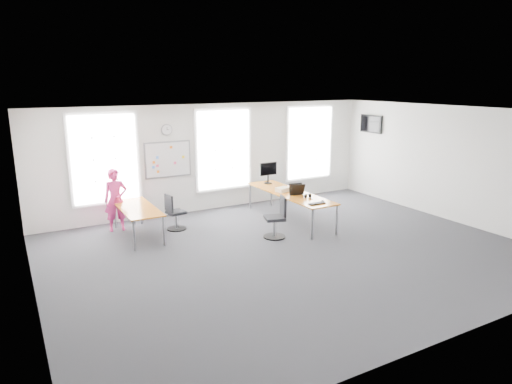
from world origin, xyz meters
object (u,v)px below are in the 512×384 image
desk_left (137,210)px  person (116,200)px  keyboard (317,204)px  headphones (308,196)px  chair_right (277,220)px  chair_left (174,214)px  desk_right (290,194)px  monitor (268,171)px

desk_left → person: size_ratio=1.26×
keyboard → headphones: bearing=76.6°
chair_right → chair_left: 2.59m
chair_left → headphones: bearing=-123.3°
desk_left → person: bearing=115.3°
desk_right → desk_left: desk_right is taller
chair_left → person: bearing=54.5°
desk_left → desk_right: bearing=-10.3°
chair_left → desk_right: bearing=-112.3°
person → keyboard: (4.10, -2.68, 0.00)m
desk_left → monitor: (3.89, 0.49, 0.48)m
desk_right → headphones: bearing=-82.6°
chair_right → keyboard: bearing=89.2°
person → monitor: size_ratio=2.56×
desk_left → headphones: size_ratio=11.34×
desk_right → monitor: bearing=87.5°
headphones → monitor: monitor is taller
headphones → monitor: size_ratio=0.29×
person → keyboard: size_ratio=3.73×
desk_right → chair_left: chair_left is taller
chair_right → headphones: chair_right is taller
keyboard → person: bearing=148.2°
chair_right → monitor: 2.50m
person → keyboard: person is taller
chair_right → desk_left: bearing=-103.0°
person → chair_left: bearing=-22.0°
headphones → chair_right: bearing=-158.8°
chair_left → keyboard: bearing=-133.4°
person → chair_right: bearing=-31.3°
desk_right → person: person is taller
headphones → monitor: (-0.04, 1.87, 0.32)m
monitor → chair_right: bearing=-118.1°
headphones → person: bearing=159.8°
keyboard → headphones: 0.62m
desk_left → headphones: 4.16m
desk_right → person: 4.39m
chair_left → monitor: bearing=-89.5°
chair_right → keyboard: size_ratio=2.38×
desk_left → keyboard: (3.77, -1.98, 0.12)m
desk_right → desk_left: size_ratio=1.61×
headphones → monitor: 1.90m
keyboard → chair_right: bearing=163.1°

